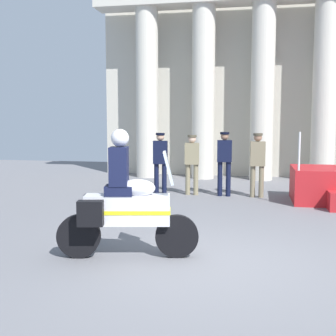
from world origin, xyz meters
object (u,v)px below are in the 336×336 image
object	(u,v)px
motorcycle_with_rider	(123,205)
officer_in_row_0	(160,158)
officer_in_row_3	(257,160)
officer_in_row_1	(192,160)
officer_in_row_2	(224,158)
briefcase_on_ground	(141,187)

from	to	relation	value
motorcycle_with_rider	officer_in_row_0	bearing A→B (deg)	85.41
officer_in_row_0	officer_in_row_3	bearing A→B (deg)	173.60
officer_in_row_1	motorcycle_with_rider	world-z (taller)	motorcycle_with_rider
officer_in_row_1	officer_in_row_2	bearing A→B (deg)	172.80
officer_in_row_2	motorcycle_with_rider	world-z (taller)	motorcycle_with_rider
officer_in_row_3	briefcase_on_ground	distance (m)	3.23
officer_in_row_1	officer_in_row_3	bearing A→B (deg)	173.22
motorcycle_with_rider	briefcase_on_ground	xyz separation A→B (m)	(-1.17, 5.55, -0.61)
officer_in_row_2	officer_in_row_3	size ratio (longest dim) A/B	1.01
officer_in_row_0	motorcycle_with_rider	xyz separation A→B (m)	(0.64, -5.62, -0.19)
officer_in_row_1	officer_in_row_2	distance (m)	0.87
officer_in_row_0	motorcycle_with_rider	size ratio (longest dim) A/B	0.80
motorcycle_with_rider	briefcase_on_ground	size ratio (longest dim) A/B	5.76
officer_in_row_1	briefcase_on_ground	size ratio (longest dim) A/B	4.49
officer_in_row_0	briefcase_on_ground	bearing A→B (deg)	2.63
officer_in_row_0	officer_in_row_1	size ratio (longest dim) A/B	1.03
officer_in_row_3	briefcase_on_ground	world-z (taller)	officer_in_row_3
motorcycle_with_rider	briefcase_on_ground	bearing A→B (deg)	90.87
motorcycle_with_rider	briefcase_on_ground	distance (m)	5.71
officer_in_row_1	motorcycle_with_rider	bearing A→B (deg)	82.66
officer_in_row_0	officer_in_row_3	xyz separation A→B (m)	(2.59, -0.07, 0.01)
officer_in_row_0	motorcycle_with_rider	world-z (taller)	motorcycle_with_rider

